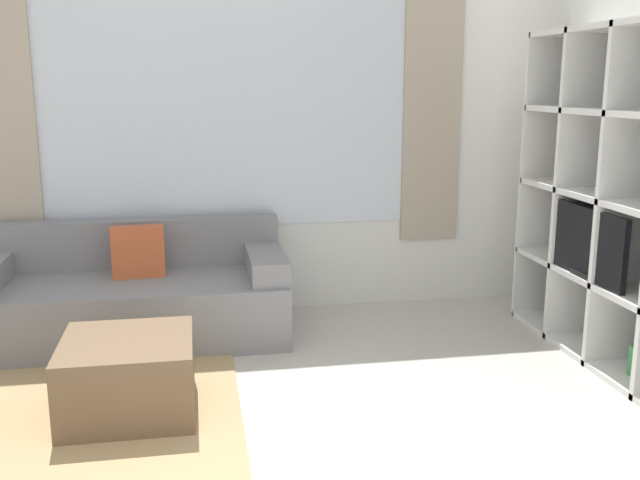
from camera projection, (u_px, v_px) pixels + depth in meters
name	position (u px, v px, depth m)	size (l,w,h in m)	color
wall_back	(227.00, 128.00, 5.08)	(6.06, 0.11, 2.70)	white
area_rug	(33.00, 416.00, 3.63)	(2.11, 1.77, 0.01)	tan
shelving_unit	(633.00, 204.00, 4.12)	(0.42, 1.98, 2.00)	#232328
couch_main	(132.00, 297.00, 4.73)	(2.02, 0.88, 0.75)	gray
ottoman	(129.00, 376.00, 3.64)	(0.66, 0.66, 0.40)	brown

